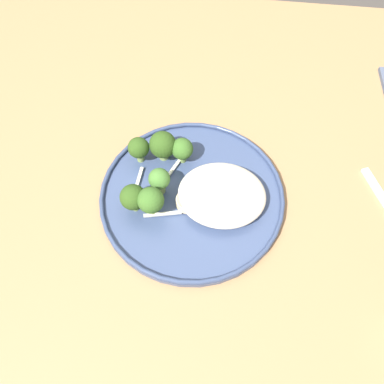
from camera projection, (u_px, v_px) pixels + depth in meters
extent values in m
plane|color=#47423D|center=(177.00, 298.00, 1.28)|extent=(6.00, 6.00, 0.00)
cube|color=#9E754C|center=(162.00, 181.00, 0.66)|extent=(1.40, 1.00, 0.04)
cylinder|color=#38476B|center=(192.00, 197.00, 0.62)|extent=(0.29, 0.29, 0.01)
torus|color=#334162|center=(192.00, 194.00, 0.61)|extent=(0.29, 0.29, 0.01)
ellipsoid|color=beige|center=(222.00, 195.00, 0.59)|extent=(0.13, 0.12, 0.04)
cylinder|color=#DBB77A|center=(198.00, 181.00, 0.61)|extent=(0.03, 0.03, 0.01)
cylinder|color=#8E774F|center=(198.00, 179.00, 0.61)|extent=(0.02, 0.02, 0.00)
cylinder|color=#E5C689|center=(221.00, 196.00, 0.60)|extent=(0.03, 0.03, 0.02)
cylinder|color=#958159|center=(222.00, 194.00, 0.59)|extent=(0.03, 0.03, 0.00)
cylinder|color=#DBB77A|center=(223.00, 179.00, 0.62)|extent=(0.02, 0.02, 0.01)
cylinder|color=#8E774F|center=(224.00, 177.00, 0.61)|extent=(0.02, 0.02, 0.00)
cylinder|color=beige|center=(187.00, 202.00, 0.59)|extent=(0.03, 0.03, 0.02)
cylinder|color=#988766|center=(187.00, 199.00, 0.59)|extent=(0.03, 0.03, 0.00)
cylinder|color=#89A356|center=(160.00, 187.00, 0.61)|extent=(0.02, 0.02, 0.02)
sphere|color=#42702D|center=(159.00, 179.00, 0.59)|extent=(0.03, 0.03, 0.03)
cylinder|color=#7A994C|center=(182.00, 157.00, 0.64)|extent=(0.02, 0.02, 0.02)
sphere|color=#386023|center=(182.00, 149.00, 0.62)|extent=(0.04, 0.04, 0.04)
cylinder|color=#89A356|center=(153.00, 209.00, 0.58)|extent=(0.01, 0.01, 0.03)
sphere|color=#386023|center=(151.00, 200.00, 0.56)|extent=(0.04, 0.04, 0.04)
cylinder|color=#89A356|center=(166.00, 154.00, 0.64)|extent=(0.02, 0.02, 0.02)
sphere|color=#2D4C19|center=(165.00, 145.00, 0.62)|extent=(0.04, 0.04, 0.04)
cylinder|color=#89A356|center=(135.00, 205.00, 0.59)|extent=(0.01, 0.01, 0.02)
sphere|color=#2D4C19|center=(133.00, 197.00, 0.57)|extent=(0.04, 0.04, 0.04)
cylinder|color=#89A356|center=(140.00, 156.00, 0.64)|extent=(0.01, 0.01, 0.02)
sphere|color=#2D4C19|center=(139.00, 148.00, 0.62)|extent=(0.03, 0.03, 0.03)
cube|color=silver|center=(163.00, 214.00, 0.59)|extent=(0.06, 0.02, 0.00)
cube|color=silver|center=(138.00, 180.00, 0.62)|extent=(0.01, 0.05, 0.00)
cube|color=silver|center=(143.00, 197.00, 0.61)|extent=(0.06, 0.02, 0.00)
cube|color=silver|center=(171.00, 173.00, 0.63)|extent=(0.03, 0.06, 0.00)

